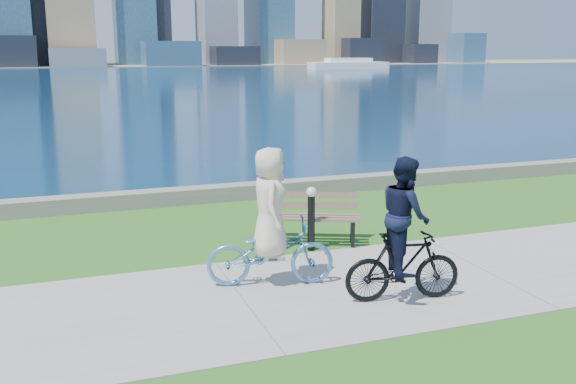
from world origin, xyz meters
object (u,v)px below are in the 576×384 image
Objects in this scene: park_bench at (310,213)px; bollard_lamp at (311,214)px; cyclist_man at (404,241)px; cyclist_woman at (270,235)px.

park_bench is 0.45m from bollard_lamp.
cyclist_man is at bearing -63.04° from park_bench.
cyclist_woman is at bearing -131.08° from bollard_lamp.
cyclist_man reaches higher than park_bench.
bollard_lamp is 0.56× the size of cyclist_man.
cyclist_man reaches higher than bollard_lamp.
cyclist_man is at bearing -114.22° from cyclist_woman.
bollard_lamp is (-0.15, -0.42, 0.10)m from park_bench.
cyclist_man is (0.34, -2.63, 0.23)m from bollard_lamp.
park_bench is 0.89× the size of cyclist_woman.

